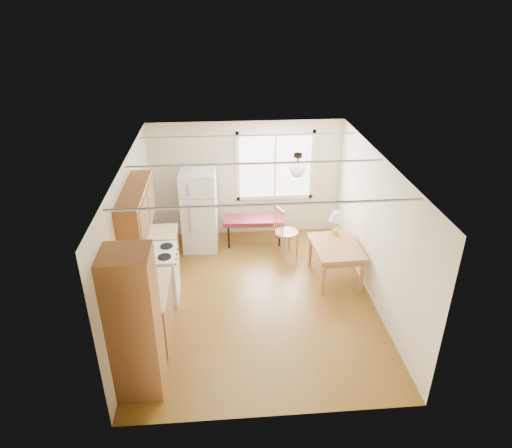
{
  "coord_description": "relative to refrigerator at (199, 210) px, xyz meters",
  "views": [
    {
      "loc": [
        -0.55,
        -6.5,
        4.78
      ],
      "look_at": [
        0.04,
        0.61,
        1.15
      ],
      "focal_mm": 32.0,
      "sensor_mm": 36.0,
      "label": 1
    }
  ],
  "objects": [
    {
      "name": "refrigerator",
      "position": [
        0.0,
        0.0,
        0.0
      ],
      "size": [
        0.73,
        0.74,
        1.69
      ],
      "rotation": [
        0.0,
        0.0,
        -0.05
      ],
      "color": "silver",
      "rests_on": "ground"
    },
    {
      "name": "coffee_maker",
      "position": [
        -0.72,
        -2.64,
        0.19
      ],
      "size": [
        0.24,
        0.28,
        0.35
      ],
      "rotation": [
        0.0,
        0.0,
        -0.33
      ],
      "color": "black",
      "rests_on": "kitchen_run"
    },
    {
      "name": "room_shell",
      "position": [
        1.0,
        -1.92,
        0.41
      ],
      "size": [
        4.6,
        5.6,
        2.62
      ],
      "color": "#543511",
      "rests_on": "ground"
    },
    {
      "name": "bench",
      "position": [
        1.11,
        0.07,
        -0.32
      ],
      "size": [
        1.29,
        0.53,
        0.58
      ],
      "rotation": [
        0.0,
        0.0,
        -0.05
      ],
      "color": "#561421",
      "rests_on": "ground"
    },
    {
      "name": "window_unit",
      "position": [
        1.6,
        0.55,
        0.71
      ],
      "size": [
        1.64,
        0.05,
        1.51
      ],
      "color": "white",
      "rests_on": "room_shell"
    },
    {
      "name": "kitchen_run",
      "position": [
        -0.72,
        -2.55,
        -0.0
      ],
      "size": [
        0.65,
        3.4,
        2.2
      ],
      "color": "brown",
      "rests_on": "ground"
    },
    {
      "name": "chair",
      "position": [
        1.64,
        -0.47,
        -0.23
      ],
      "size": [
        0.52,
        0.52,
        1.07
      ],
      "rotation": [
        0.0,
        0.0,
        0.37
      ],
      "color": "#98623A",
      "rests_on": "ground"
    },
    {
      "name": "dining_table",
      "position": [
        2.5,
        -1.38,
        -0.25
      ],
      "size": [
        0.89,
        1.15,
        0.69
      ],
      "rotation": [
        0.0,
        0.0,
        0.05
      ],
      "color": "#98623A",
      "rests_on": "ground"
    },
    {
      "name": "kettle",
      "position": [
        -0.73,
        -2.32,
        0.16
      ],
      "size": [
        0.14,
        0.14,
        0.26
      ],
      "color": "red",
      "rests_on": "kitchen_run"
    },
    {
      "name": "pendant_light",
      "position": [
        1.7,
        -1.52,
        1.39
      ],
      "size": [
        0.26,
        0.26,
        0.4
      ],
      "color": "black",
      "rests_on": "room_shell"
    },
    {
      "name": "table_lamp",
      "position": [
        2.57,
        -0.96,
        0.19
      ],
      "size": [
        0.27,
        0.27,
        0.47
      ],
      "rotation": [
        0.0,
        0.0,
        0.13
      ],
      "color": "gold",
      "rests_on": "dining_table"
    }
  ]
}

